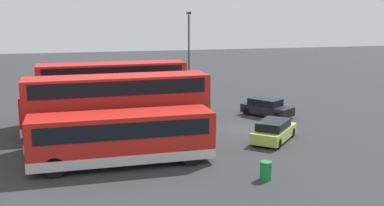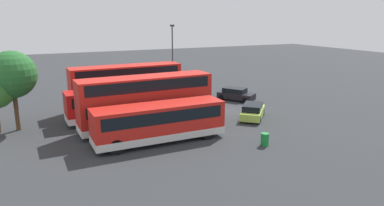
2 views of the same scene
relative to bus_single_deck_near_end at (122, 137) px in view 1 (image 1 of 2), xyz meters
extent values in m
plane|color=#2D3033|center=(5.38, -9.33, -1.62)|extent=(140.00, 140.00, 0.00)
cube|color=red|center=(0.00, 0.01, 0.03)|extent=(2.62, 10.10, 2.60)
cube|color=silver|center=(0.00, 0.01, -0.99)|extent=(2.66, 10.14, 0.55)
cube|color=black|center=(0.00, 0.01, 0.63)|extent=(2.67, 9.30, 0.90)
cube|color=black|center=(0.03, -5.07, 0.63)|extent=(2.25, 0.08, 1.10)
cylinder|color=black|center=(1.15, -3.63, -1.07)|extent=(0.31, 1.10, 1.10)
cylinder|color=black|center=(-1.10, -3.64, -1.07)|extent=(0.31, 1.10, 1.10)
cylinder|color=black|center=(1.10, 3.66, -1.07)|extent=(0.31, 1.10, 1.10)
cylinder|color=black|center=(-1.15, 3.64, -1.07)|extent=(0.31, 1.10, 1.10)
cube|color=red|center=(3.59, -0.17, 0.83)|extent=(2.87, 11.39, 4.20)
cube|color=silver|center=(3.59, -0.17, -0.99)|extent=(2.91, 11.43, 0.55)
cube|color=black|center=(3.59, -0.17, 0.63)|extent=(2.91, 10.59, 0.90)
cube|color=black|center=(3.59, -0.17, 2.33)|extent=(2.91, 10.59, 0.90)
cube|color=black|center=(3.75, -5.86, 0.63)|extent=(2.25, 0.12, 1.10)
cylinder|color=black|center=(4.83, -4.40, -1.07)|extent=(0.33, 1.11, 1.10)
cylinder|color=black|center=(2.58, -4.46, -1.07)|extent=(0.33, 1.11, 1.10)
cylinder|color=black|center=(4.59, 4.12, -1.07)|extent=(0.33, 1.11, 1.10)
cylinder|color=black|center=(2.34, 4.06, -1.07)|extent=(0.33, 1.11, 1.10)
cube|color=#B71411|center=(7.32, 0.03, 0.03)|extent=(2.75, 12.01, 2.60)
cube|color=silver|center=(7.32, 0.03, -0.99)|extent=(2.79, 12.05, 0.55)
cube|color=black|center=(7.32, 0.03, 0.63)|extent=(2.80, 11.21, 0.90)
cube|color=black|center=(7.42, -5.98, 0.63)|extent=(2.25, 0.10, 1.10)
cylinder|color=black|center=(8.52, -4.53, -1.07)|extent=(0.32, 1.10, 1.10)
cylinder|color=black|center=(6.27, -4.57, -1.07)|extent=(0.32, 1.10, 1.10)
cylinder|color=black|center=(8.37, 4.63, -1.07)|extent=(0.32, 1.10, 1.10)
cylinder|color=black|center=(6.12, 4.59, -1.07)|extent=(0.32, 1.10, 1.10)
cube|color=red|center=(10.96, -0.50, 0.83)|extent=(2.87, 11.39, 4.20)
cube|color=silver|center=(10.96, -0.50, -0.99)|extent=(2.91, 11.43, 0.55)
cube|color=black|center=(10.96, -0.50, 0.63)|extent=(2.91, 10.59, 0.90)
cube|color=black|center=(10.96, -0.50, 2.33)|extent=(2.91, 10.59, 0.90)
cube|color=black|center=(11.12, -6.19, 0.63)|extent=(2.25, 0.12, 1.10)
cylinder|color=black|center=(12.21, -4.73, -1.07)|extent=(0.33, 1.11, 1.10)
cylinder|color=black|center=(9.96, -4.79, -1.07)|extent=(0.33, 1.11, 1.10)
cylinder|color=black|center=(11.96, 3.79, -1.07)|extent=(0.33, 1.11, 1.10)
cylinder|color=black|center=(9.72, 3.73, -1.07)|extent=(0.33, 1.11, 1.10)
cube|color=black|center=(9.26, -12.86, -1.09)|extent=(4.46, 3.78, 0.70)
cube|color=black|center=(9.43, -12.75, -0.46)|extent=(2.98, 2.74, 0.55)
cylinder|color=black|center=(8.46, -14.34, -1.30)|extent=(0.66, 0.53, 0.64)
cylinder|color=black|center=(7.58, -13.00, -1.30)|extent=(0.66, 0.53, 0.64)
cylinder|color=black|center=(10.93, -12.72, -1.30)|extent=(0.66, 0.53, 0.64)
cylinder|color=black|center=(10.05, -11.38, -1.30)|extent=(0.66, 0.53, 0.64)
cube|color=#A5D14C|center=(2.27, -10.24, -1.09)|extent=(4.35, 4.23, 0.70)
cube|color=black|center=(2.12, -10.11, -0.46)|extent=(2.99, 2.95, 0.55)
cylinder|color=black|center=(3.94, -10.71, -1.30)|extent=(0.62, 0.60, 0.64)
cylinder|color=black|center=(2.85, -11.88, -1.30)|extent=(0.62, 0.60, 0.64)
cylinder|color=black|center=(1.69, -8.61, -1.30)|extent=(0.62, 0.60, 0.64)
cylinder|color=black|center=(0.60, -9.78, -1.30)|extent=(0.62, 0.60, 0.64)
cylinder|color=#38383D|center=(17.15, -8.23, 2.47)|extent=(0.16, 0.16, 8.17)
cube|color=#262628|center=(17.15, -8.23, 6.70)|extent=(0.70, 0.30, 0.24)
cylinder|color=#197F33|center=(-4.18, -6.80, -1.14)|extent=(0.60, 0.60, 0.95)
camera|label=1|loc=(-24.60, 2.51, 6.81)|focal=42.63mm
camera|label=2|loc=(-24.20, 8.83, 7.74)|focal=32.88mm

